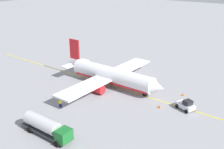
# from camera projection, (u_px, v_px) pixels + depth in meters

# --- Properties ---
(ground_plane) EXTENTS (400.00, 400.00, 0.00)m
(ground_plane) POSITION_uv_depth(u_px,v_px,m) (112.00, 86.00, 64.55)
(ground_plane) COLOR #939399
(airplane) EXTENTS (28.63, 31.53, 9.74)m
(airplane) POSITION_uv_depth(u_px,v_px,m) (110.00, 75.00, 63.85)
(airplane) COLOR white
(airplane) RESTS_ON ground
(fuel_tanker) EXTENTS (10.62, 2.88, 3.15)m
(fuel_tanker) POSITION_uv_depth(u_px,v_px,m) (46.00, 126.00, 44.52)
(fuel_tanker) COLOR #2D2D33
(fuel_tanker) RESTS_ON ground
(pushback_tug) EXTENTS (4.10, 3.44, 2.20)m
(pushback_tug) POSITION_uv_depth(u_px,v_px,m) (186.00, 105.00, 53.19)
(pushback_tug) COLOR silver
(pushback_tug) RESTS_ON ground
(refueling_worker) EXTENTS (0.59, 0.47, 1.71)m
(refueling_worker) POSITION_uv_depth(u_px,v_px,m) (60.00, 103.00, 54.29)
(refueling_worker) COLOR navy
(refueling_worker) RESTS_ON ground
(safety_cone_nose) EXTENTS (0.61, 0.61, 0.67)m
(safety_cone_nose) POSITION_uv_depth(u_px,v_px,m) (160.00, 106.00, 54.11)
(safety_cone_nose) COLOR #F2590F
(safety_cone_nose) RESTS_ON ground
(safety_cone_wingtip) EXTENTS (0.58, 0.58, 0.64)m
(safety_cone_wingtip) POSITION_uv_depth(u_px,v_px,m) (183.00, 94.00, 59.45)
(safety_cone_wingtip) COLOR #F2590F
(safety_cone_wingtip) RESTS_ON ground
(taxi_line_marking) EXTENTS (89.13, 1.75, 0.01)m
(taxi_line_marking) POSITION_uv_depth(u_px,v_px,m) (112.00, 86.00, 64.55)
(taxi_line_marking) COLOR yellow
(taxi_line_marking) RESTS_ON ground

